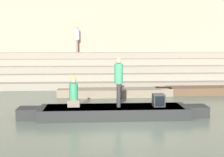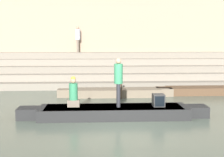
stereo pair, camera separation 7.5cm
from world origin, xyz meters
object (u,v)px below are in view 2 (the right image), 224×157
(person_rowing, at_px, (73,94))
(person_on_steps, at_px, (78,37))
(moored_boat_distant, at_px, (115,92))
(moored_boat_shore, at_px, (208,90))
(tv_set, at_px, (158,100))
(mooring_post, at_px, (121,85))
(person_standing, at_px, (118,79))
(rowboat_main, at_px, (114,112))

(person_rowing, distance_m, person_on_steps, 9.86)
(person_rowing, xyz_separation_m, moored_boat_distant, (1.83, 4.15, -0.67))
(moored_boat_shore, xyz_separation_m, person_on_steps, (-7.09, 5.12, 2.80))
(moored_boat_shore, bearing_deg, moored_boat_distant, 178.57)
(tv_set, bearing_deg, moored_boat_distant, 102.09)
(tv_set, xyz_separation_m, mooring_post, (-1.12, 3.57, 0.03))
(moored_boat_shore, bearing_deg, person_rowing, -151.77)
(person_rowing, bearing_deg, person_standing, -13.22)
(person_standing, height_order, tv_set, person_standing)
(rowboat_main, distance_m, person_on_steps, 10.30)
(rowboat_main, bearing_deg, person_standing, 0.51)
(person_standing, xyz_separation_m, person_on_steps, (-2.01, 9.76, 1.54))
(person_on_steps, bearing_deg, moored_boat_shore, 111.61)
(person_rowing, xyz_separation_m, person_on_steps, (-0.34, 9.63, 2.12))
(person_standing, relative_size, moored_boat_shore, 0.33)
(tv_set, bearing_deg, person_on_steps, 104.56)
(moored_boat_shore, bearing_deg, person_standing, -143.13)
(rowboat_main, distance_m, moored_boat_distant, 4.29)
(tv_set, xyz_separation_m, moored_boat_shore, (3.58, 4.63, -0.43))
(moored_boat_distant, bearing_deg, person_standing, -95.02)
(person_standing, height_order, moored_boat_distant, person_standing)
(tv_set, height_order, person_on_steps, person_on_steps)
(mooring_post, height_order, person_on_steps, person_on_steps)
(person_on_steps, bearing_deg, tv_set, 77.26)
(tv_set, bearing_deg, rowboat_main, 174.73)
(person_rowing, height_order, moored_boat_shore, person_rowing)
(rowboat_main, height_order, tv_set, tv_set)
(mooring_post, bearing_deg, moored_boat_shore, 12.74)
(person_rowing, distance_m, moored_boat_shore, 8.14)
(rowboat_main, xyz_separation_m, moored_boat_shore, (5.25, 4.63, -0.01))
(rowboat_main, relative_size, person_on_steps, 4.03)
(person_rowing, xyz_separation_m, moored_boat_shore, (6.74, 4.50, -0.67))
(moored_boat_shore, bearing_deg, mooring_post, -172.77)
(moored_boat_shore, relative_size, mooring_post, 4.10)
(rowboat_main, xyz_separation_m, tv_set, (1.67, -0.00, 0.42))
(rowboat_main, height_order, moored_boat_shore, rowboat_main)
(person_standing, bearing_deg, moored_boat_shore, 48.07)
(mooring_post, bearing_deg, person_rowing, -120.71)
(person_standing, xyz_separation_m, moored_boat_shore, (5.08, 4.64, -1.25))
(person_standing, distance_m, mooring_post, 3.68)
(moored_boat_distant, bearing_deg, moored_boat_shore, 1.30)
(rowboat_main, xyz_separation_m, mooring_post, (0.55, 3.56, 0.45))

